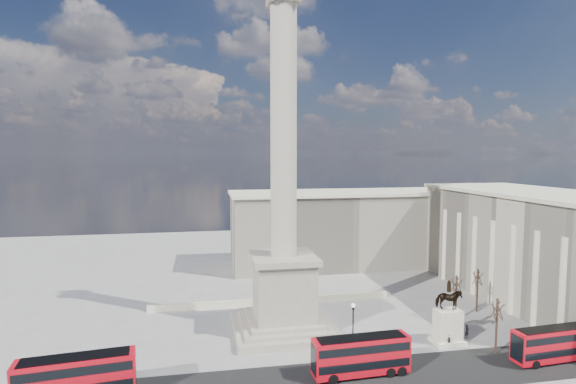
% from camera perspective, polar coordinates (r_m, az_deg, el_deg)
% --- Properties ---
extents(ground, '(180.00, 180.00, 0.00)m').
position_cam_1_polar(ground, '(62.04, 0.30, -18.83)').
color(ground, '#9C9994').
rests_on(ground, ground).
extents(asphalt_road, '(120.00, 9.00, 0.01)m').
position_cam_1_polar(asphalt_road, '(54.44, 8.05, -22.43)').
color(asphalt_road, black).
rests_on(asphalt_road, ground).
extents(nelsons_column, '(14.00, 14.00, 49.85)m').
position_cam_1_polar(nelsons_column, '(62.90, -0.56, -6.15)').
color(nelsons_column, '#ABA08E').
rests_on(nelsons_column, ground).
extents(balustrade_wall, '(40.00, 0.60, 1.10)m').
position_cam_1_polar(balustrade_wall, '(76.58, -2.01, -13.71)').
color(balustrade_wall, beige).
rests_on(balustrade_wall, ground).
extents(building_east, '(19.00, 46.00, 18.60)m').
position_cam_1_polar(building_east, '(87.59, 29.38, -6.04)').
color(building_east, '#BAB299').
rests_on(building_east, ground).
extents(building_northeast, '(51.00, 17.00, 16.60)m').
position_cam_1_polar(building_northeast, '(101.96, 7.17, -4.56)').
color(building_northeast, '#BAB299').
rests_on(building_northeast, ground).
extents(red_bus_a, '(11.64, 3.90, 4.63)m').
position_cam_1_polar(red_bus_a, '(53.41, -25.22, -20.52)').
color(red_bus_a, red).
rests_on(red_bus_a, ground).
extents(red_bus_b, '(11.16, 3.03, 4.49)m').
position_cam_1_polar(red_bus_b, '(54.29, 9.32, -19.77)').
color(red_bus_b, red).
rests_on(red_bus_b, ground).
extents(red_bus_c, '(10.40, 3.08, 4.16)m').
position_cam_1_polar(red_bus_c, '(65.14, 30.62, -16.27)').
color(red_bus_c, red).
rests_on(red_bus_c, ground).
extents(victorian_lamp, '(0.55, 0.55, 6.46)m').
position_cam_1_polar(victorian_lamp, '(58.71, 8.26, -16.27)').
color(victorian_lamp, black).
rests_on(victorian_lamp, ground).
extents(equestrian_statue, '(4.07, 3.05, 8.46)m').
position_cam_1_polar(equestrian_statue, '(65.04, 19.64, -15.18)').
color(equestrian_statue, beige).
rests_on(equestrian_statue, ground).
extents(bare_tree_near, '(1.70, 1.70, 7.46)m').
position_cam_1_polar(bare_tree_near, '(62.94, 25.03, -13.22)').
color(bare_tree_near, '#332319').
rests_on(bare_tree_near, ground).
extents(bare_tree_mid, '(1.91, 1.91, 7.24)m').
position_cam_1_polar(bare_tree_mid, '(72.59, 20.60, -10.81)').
color(bare_tree_mid, '#332319').
rests_on(bare_tree_mid, ground).
extents(bare_tree_far, '(1.76, 1.76, 7.18)m').
position_cam_1_polar(bare_tree_far, '(77.89, 22.95, -9.86)').
color(bare_tree_far, '#332319').
rests_on(bare_tree_far, ground).
extents(pedestrian_walking, '(0.82, 0.70, 1.91)m').
position_cam_1_polar(pedestrian_walking, '(68.14, 21.77, -16.09)').
color(pedestrian_walking, black).
rests_on(pedestrian_walking, ground).
extents(pedestrian_standing, '(0.97, 0.85, 1.69)m').
position_cam_1_polar(pedestrian_standing, '(64.78, 19.64, -17.25)').
color(pedestrian_standing, black).
rests_on(pedestrian_standing, ground).
extents(pedestrian_crossing, '(1.03, 1.18, 1.91)m').
position_cam_1_polar(pedestrian_crossing, '(57.02, 5.75, -20.02)').
color(pedestrian_crossing, black).
rests_on(pedestrian_crossing, ground).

